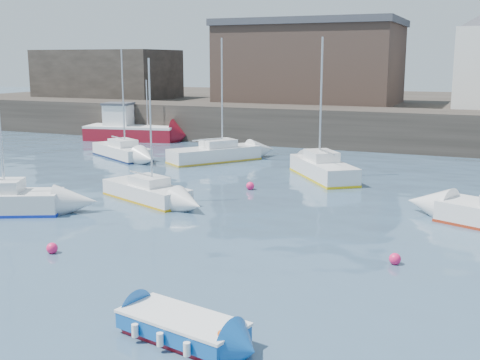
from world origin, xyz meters
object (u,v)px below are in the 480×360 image
at_px(sailboat_f, 323,168).
at_px(buoy_far, 250,189).
at_px(buoy_mid, 395,264).
at_px(sailboat_b, 147,191).
at_px(sailboat_h, 215,153).
at_px(fishing_boat, 129,129).
at_px(sailboat_e, 122,151).
at_px(blue_dinghy, 182,327).
at_px(buoy_near, 52,253).

xyz_separation_m(sailboat_f, buoy_far, (-2.70, -4.58, -0.57)).
height_order(sailboat_f, buoy_mid, sailboat_f).
bearing_deg(sailboat_b, sailboat_f, 54.04).
distance_m(sailboat_h, buoy_mid, 22.13).
distance_m(sailboat_f, buoy_mid, 15.09).
height_order(fishing_boat, sailboat_b, sailboat_b).
bearing_deg(buoy_mid, sailboat_e, 143.97).
bearing_deg(sailboat_f, buoy_far, -120.54).
xyz_separation_m(blue_dinghy, fishing_boat, (-22.18, 31.55, 0.65)).
bearing_deg(sailboat_h, sailboat_f, -19.39).
bearing_deg(buoy_mid, blue_dinghy, -116.94).
relative_size(sailboat_b, sailboat_f, 0.85).
bearing_deg(blue_dinghy, sailboat_b, 124.81).
relative_size(fishing_boat, buoy_far, 18.84).
xyz_separation_m(sailboat_b, sailboat_f, (6.43, 8.87, 0.12)).
distance_m(blue_dinghy, sailboat_b, 15.32).
bearing_deg(buoy_near, sailboat_e, 117.32).
bearing_deg(blue_dinghy, sailboat_h, 113.57).
bearing_deg(fishing_boat, sailboat_e, -59.76).
height_order(sailboat_h, buoy_mid, sailboat_h).
xyz_separation_m(blue_dinghy, sailboat_h, (-10.64, 24.38, 0.19)).
relative_size(blue_dinghy, sailboat_b, 0.51).
height_order(blue_dinghy, buoy_far, blue_dinghy).
bearing_deg(buoy_far, buoy_mid, -45.67).
distance_m(sailboat_e, buoy_mid, 26.23).
relative_size(sailboat_e, sailboat_h, 0.91).
height_order(sailboat_e, buoy_far, sailboat_e).
xyz_separation_m(blue_dinghy, sailboat_f, (-2.31, 21.45, 0.22)).
relative_size(blue_dinghy, buoy_far, 8.06).
relative_size(fishing_boat, sailboat_f, 1.02).
height_order(sailboat_b, sailboat_e, sailboat_e).
height_order(sailboat_f, buoy_far, sailboat_f).
xyz_separation_m(blue_dinghy, buoy_mid, (3.93, 7.72, -0.35)).
bearing_deg(sailboat_b, buoy_far, 48.98).
distance_m(blue_dinghy, buoy_far, 17.61).
bearing_deg(buoy_near, sailboat_h, 98.88).
xyz_separation_m(sailboat_b, buoy_near, (1.27, -8.41, -0.45)).
bearing_deg(buoy_mid, buoy_far, 134.33).
bearing_deg(buoy_near, fishing_boat, 118.23).
bearing_deg(fishing_boat, sailboat_f, -26.94).
relative_size(sailboat_f, sailboat_h, 0.98).
distance_m(fishing_boat, buoy_mid, 35.35).
bearing_deg(fishing_boat, buoy_far, -40.53).
relative_size(sailboat_f, buoy_far, 18.55).
relative_size(fishing_boat, buoy_near, 20.34).
height_order(buoy_mid, buoy_far, buoy_far).
height_order(blue_dinghy, buoy_mid, blue_dinghy).
relative_size(sailboat_e, buoy_mid, 18.57).
relative_size(sailboat_h, buoy_far, 18.90).
bearing_deg(sailboat_h, fishing_boat, 148.16).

